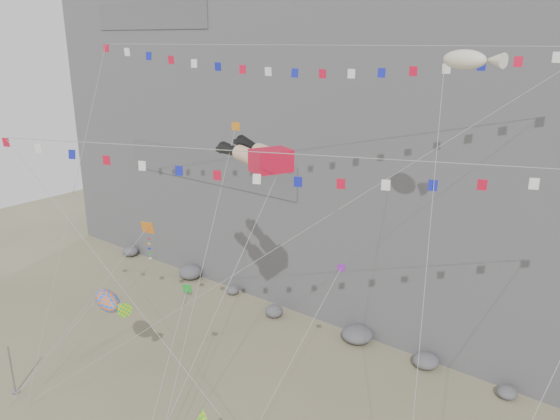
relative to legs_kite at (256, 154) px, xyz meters
name	(u,v)px	position (x,y,z in m)	size (l,w,h in m)	color
cliff	(454,26)	(1.84, 25.40, 7.82)	(80.00, 28.00, 50.00)	slate
talus_boulders	(357,335)	(1.84, 10.40, -16.58)	(60.00, 3.00, 1.20)	slate
anchor_pole_left	(12,370)	(-13.63, -10.53, -15.30)	(0.12, 0.12, 3.77)	gray
legs_kite	(256,154)	(0.00, 0.00, 0.00)	(7.46, 17.24, 22.03)	red
flag_banner_upper	(308,46)	(1.38, 3.46, 6.33)	(29.95, 18.24, 30.42)	red
flag_banner_lower	(277,154)	(3.94, -2.83, 1.02)	(31.57, 13.36, 22.96)	red
harlequin_kite	(147,228)	(-7.16, -3.04, -5.49)	(7.18, 8.54, 15.28)	red
fish_windsock	(107,301)	(-8.63, -5.68, -10.33)	(6.15, 7.06, 9.88)	#FF610D
blimp_windsock	(464,61)	(11.30, 2.77, 5.69)	(5.34, 11.96, 25.57)	beige
small_kite_a	(234,133)	(-2.35, 0.67, 1.00)	(4.88, 13.03, 22.66)	orange
small_kite_b	(338,274)	(6.50, -0.56, -5.93)	(1.92, 11.39, 15.84)	purple
small_kite_c	(186,292)	(-0.82, -5.44, -7.38)	(4.18, 9.14, 13.51)	green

